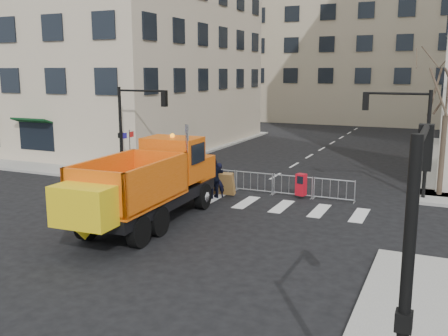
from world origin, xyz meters
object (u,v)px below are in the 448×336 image
at_px(cop_c, 215,179).
at_px(worker, 185,160).
at_px(plow_truck, 147,182).
at_px(cop_b, 198,175).
at_px(cop_a, 219,180).
at_px(newspaper_box, 301,185).

xyz_separation_m(cop_c, worker, (-3.59, 3.50, 0.13)).
bearing_deg(plow_truck, cop_b, 3.76).
bearing_deg(worker, cop_a, -65.82).
relative_size(plow_truck, worker, 5.35).
distance_m(plow_truck, newspaper_box, 8.32).
height_order(cop_b, worker, worker).
bearing_deg(worker, plow_truck, -95.95).
bearing_deg(cop_b, worker, -41.82).
relative_size(cop_c, newspaper_box, 1.84).
bearing_deg(cop_a, worker, -65.63).
height_order(plow_truck, worker, plow_truck).
distance_m(cop_c, newspaper_box, 4.33).
relative_size(cop_a, cop_c, 0.88).
bearing_deg(cop_b, cop_c, 165.01).
relative_size(plow_truck, cop_a, 5.97).
relative_size(worker, newspaper_box, 1.80).
height_order(worker, newspaper_box, worker).
xyz_separation_m(cop_c, newspaper_box, (3.94, 1.78, -0.31)).
xyz_separation_m(cop_b, cop_c, (1.25, -0.57, 0.04)).
height_order(cop_b, newspaper_box, cop_b).
xyz_separation_m(cop_a, newspaper_box, (3.86, 1.46, -0.19)).
relative_size(cop_a, newspaper_box, 1.61).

